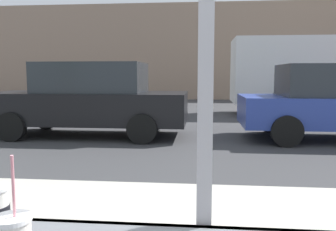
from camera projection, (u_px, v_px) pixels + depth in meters
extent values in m
plane|color=#38383A|center=(202.00, 130.00, 9.13)|extent=(60.00, 60.00, 0.00)
cube|color=#404245|center=(204.00, 230.00, 1.14)|extent=(1.94, 0.02, 0.02)
cube|color=gray|center=(202.00, 52.00, 20.69)|extent=(28.00, 1.20, 5.58)
cylinder|color=black|center=(12.00, 223.00, 0.85)|extent=(0.08, 0.08, 0.01)
cylinder|color=white|center=(12.00, 219.00, 0.85)|extent=(0.10, 0.10, 0.01)
cylinder|color=pink|center=(14.00, 195.00, 0.83)|extent=(0.02, 0.03, 0.20)
cube|color=black|center=(88.00, 107.00, 8.24)|extent=(4.65, 1.75, 0.72)
cube|color=#282D33|center=(92.00, 78.00, 8.15)|extent=(2.42, 1.54, 0.69)
cylinder|color=black|center=(153.00, 118.00, 9.01)|extent=(0.64, 0.18, 0.64)
cylinder|color=black|center=(142.00, 129.00, 7.28)|extent=(0.64, 0.18, 0.64)
cylinder|color=black|center=(47.00, 117.00, 9.29)|extent=(0.64, 0.18, 0.64)
cylinder|color=black|center=(11.00, 127.00, 7.56)|extent=(0.64, 0.18, 0.64)
cube|color=#282D33|center=(334.00, 80.00, 7.63)|extent=(2.25, 1.56, 0.70)
cylinder|color=black|center=(270.00, 120.00, 8.74)|extent=(0.64, 0.18, 0.64)
cylinder|color=black|center=(287.00, 131.00, 6.98)|extent=(0.64, 0.18, 0.64)
cube|color=silver|center=(295.00, 71.00, 12.46)|extent=(4.41, 2.20, 2.28)
cylinder|color=black|center=(268.00, 100.00, 13.75)|extent=(0.90, 0.24, 0.90)
cylinder|color=black|center=(280.00, 105.00, 11.57)|extent=(0.90, 0.24, 0.90)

